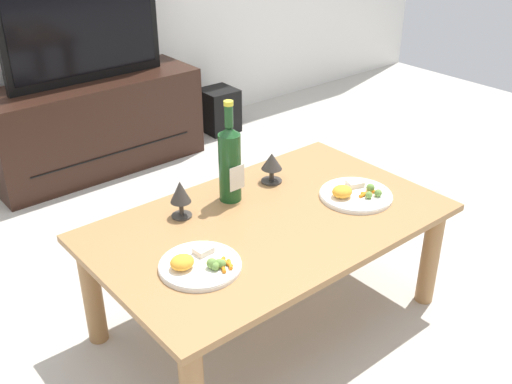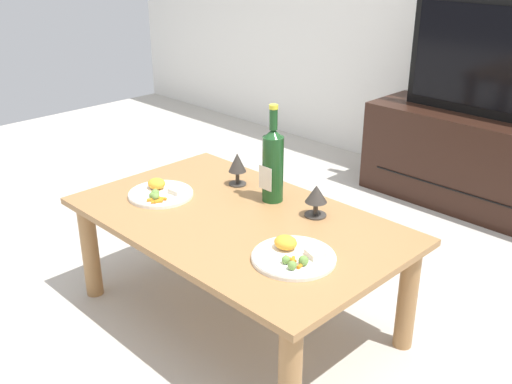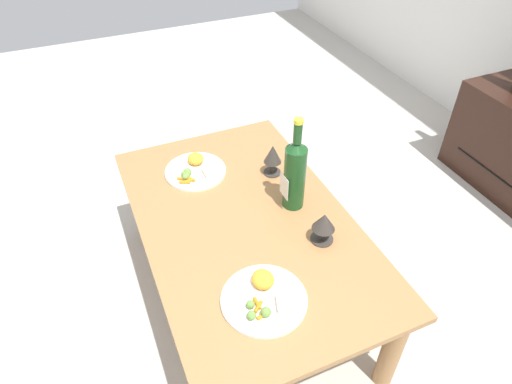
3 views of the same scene
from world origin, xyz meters
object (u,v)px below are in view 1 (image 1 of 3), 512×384
object	(u,v)px
dining_table	(269,236)
goblet_left	(180,194)
dinner_plate_right	(355,194)
tv_screen	(82,23)
goblet_right	(272,163)
wine_bottle	(230,161)
tv_stand	(95,125)
floor_speaker	(219,110)
dinner_plate_left	(199,264)

from	to	relation	value
dining_table	goblet_left	world-z (taller)	goblet_left
dining_table	dinner_plate_right	distance (m)	0.37
tv_screen	goblet_right	world-z (taller)	tv_screen
wine_bottle	dinner_plate_right	size ratio (longest dim) A/B	1.40
tv_stand	dinner_plate_right	distance (m)	1.75
floor_speaker	goblet_left	xyz separation A→B (m)	(-1.22, -1.44, 0.39)
dinner_plate_right	floor_speaker	bearing A→B (deg)	69.65
dining_table	dinner_plate_right	world-z (taller)	dinner_plate_right
tv_stand	floor_speaker	distance (m)	0.87
dinner_plate_right	tv_screen	bearing A→B (deg)	97.39
tv_stand	dining_table	bearing A→B (deg)	-94.43
goblet_left	goblet_right	world-z (taller)	goblet_left
tv_screen	dinner_plate_right	xyz separation A→B (m)	(0.22, -1.73, -0.37)
goblet_right	dinner_plate_left	size ratio (longest dim) A/B	0.47
goblet_right	goblet_left	bearing A→B (deg)	180.00
floor_speaker	goblet_right	bearing A→B (deg)	-117.35
dining_table	wine_bottle	size ratio (longest dim) A/B	3.23
dining_table	dinner_plate_left	world-z (taller)	dinner_plate_left
dining_table	goblet_right	distance (m)	0.33
dining_table	tv_stand	world-z (taller)	tv_stand
dining_table	tv_stand	xyz separation A→B (m)	(0.13, 1.65, -0.11)
floor_speaker	goblet_left	size ratio (longest dim) A/B	2.03
goblet_left	dinner_plate_left	distance (m)	0.33
dining_table	wine_bottle	xyz separation A→B (m)	(-0.01, 0.20, 0.23)
goblet_left	dinner_plate_right	world-z (taller)	goblet_left
goblet_right	dinner_plate_right	world-z (taller)	goblet_right
wine_bottle	tv_screen	bearing A→B (deg)	84.35
dining_table	tv_stand	size ratio (longest dim) A/B	1.04
goblet_right	dinner_plate_left	xyz separation A→B (m)	(-0.55, -0.30, -0.07)
goblet_right	dinner_plate_right	size ratio (longest dim) A/B	0.45
tv_stand	wine_bottle	xyz separation A→B (m)	(-0.14, -1.44, 0.34)
tv_stand	dinner_plate_right	bearing A→B (deg)	-82.62
goblet_left	tv_screen	bearing A→B (deg)	76.14
tv_screen	wine_bottle	size ratio (longest dim) A/B	2.29
floor_speaker	goblet_right	xyz separation A→B (m)	(-0.80, -1.44, 0.38)
floor_speaker	dinner_plate_left	world-z (taller)	dinner_plate_left
wine_bottle	dining_table	bearing A→B (deg)	-85.88
floor_speaker	tv_screen	bearing A→B (deg)	-178.01
dinner_plate_left	tv_screen	bearing A→B (deg)	74.32
tv_stand	floor_speaker	xyz separation A→B (m)	(0.87, 0.00, -0.12)
tv_screen	floor_speaker	bearing A→B (deg)	0.28
goblet_right	dining_table	bearing A→B (deg)	-132.42
tv_screen	goblet_right	distance (m)	1.46
tv_stand	wine_bottle	bearing A→B (deg)	-95.64
wine_bottle	floor_speaker	bearing A→B (deg)	55.09
floor_speaker	dinner_plate_right	size ratio (longest dim) A/B	1.03
floor_speaker	goblet_right	size ratio (longest dim) A/B	2.30
tv_screen	dinner_plate_left	bearing A→B (deg)	-105.68
wine_bottle	tv_stand	bearing A→B (deg)	84.36
wine_bottle	dinner_plate_right	bearing A→B (deg)	-37.96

